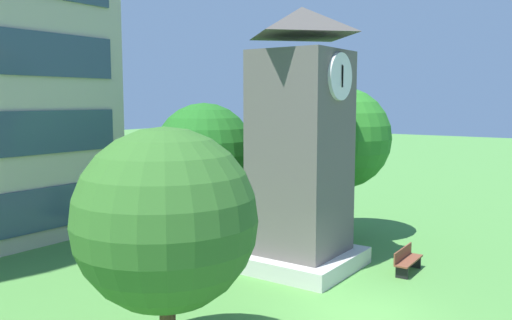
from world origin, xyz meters
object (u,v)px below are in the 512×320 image
tree_streetside (204,153)px  tree_near_tower (166,220)px  tree_by_building (340,138)px  clock_tower (301,155)px  park_bench (407,260)px

tree_streetside → tree_near_tower: tree_streetside is taller
tree_streetside → tree_by_building: tree_by_building is taller
tree_by_building → tree_near_tower: tree_by_building is taller
tree_near_tower → tree_streetside: bearing=35.9°
tree_streetside → tree_near_tower: bearing=-144.1°
clock_tower → tree_by_building: clock_tower is taller
tree_streetside → tree_by_building: bearing=-41.2°
clock_tower → tree_by_building: bearing=9.6°
clock_tower → tree_streetside: 4.83m
park_bench → tree_by_building: size_ratio=0.27×
park_bench → tree_by_building: bearing=52.9°
park_bench → tree_streetside: tree_streetside is taller
clock_tower → tree_near_tower: 8.37m
tree_by_building → park_bench: bearing=-127.1°
park_bench → tree_by_building: (3.25, 4.30, 3.98)m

